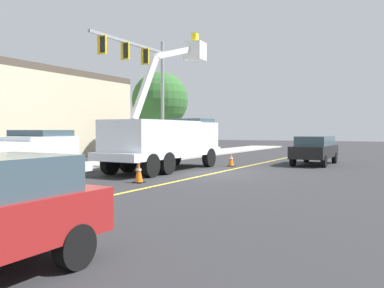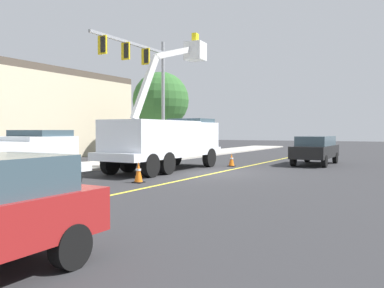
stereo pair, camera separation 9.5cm
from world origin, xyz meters
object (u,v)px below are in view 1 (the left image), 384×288
traffic_cone_mid_front (139,172)px  traffic_cone_mid_rear (231,160)px  utility_bucket_truck (166,139)px  service_pickup_truck (3,160)px  passing_minivan (315,148)px  traffic_signal_mast (143,72)px

traffic_cone_mid_front → traffic_cone_mid_rear: (8.26, -0.95, -0.05)m
utility_bucket_truck → traffic_cone_mid_front: 5.11m
service_pickup_truck → passing_minivan: bearing=-24.4°
service_pickup_truck → traffic_signal_mast: (12.65, 2.65, 4.51)m
traffic_cone_mid_front → traffic_signal_mast: (8.15, 4.76, 5.22)m
utility_bucket_truck → service_pickup_truck: utility_bucket_truck is taller
traffic_signal_mast → passing_minivan: bearing=-71.8°
passing_minivan → traffic_signal_mast: traffic_signal_mast is taller
traffic_cone_mid_rear → utility_bucket_truck: bearing=146.5°
passing_minivan → utility_bucket_truck: bearing=135.8°
traffic_signal_mast → utility_bucket_truck: bearing=-134.7°
utility_bucket_truck → service_pickup_truck: (-9.28, 0.76, -0.49)m
traffic_cone_mid_front → traffic_cone_mid_rear: size_ratio=1.13×
traffic_cone_mid_rear → traffic_signal_mast: (-0.11, 5.71, 5.27)m
utility_bucket_truck → traffic_cone_mid_front: bearing=-164.2°
passing_minivan → traffic_signal_mast: bearing=108.2°
service_pickup_truck → traffic_cone_mid_rear: size_ratio=7.92×
passing_minivan → traffic_cone_mid_rear: 5.24m
utility_bucket_truck → passing_minivan: (6.62, -6.45, -0.64)m
service_pickup_truck → utility_bucket_truck: bearing=-4.7°
utility_bucket_truck → passing_minivan: utility_bucket_truck is taller
traffic_cone_mid_rear → passing_minivan: bearing=-52.9°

